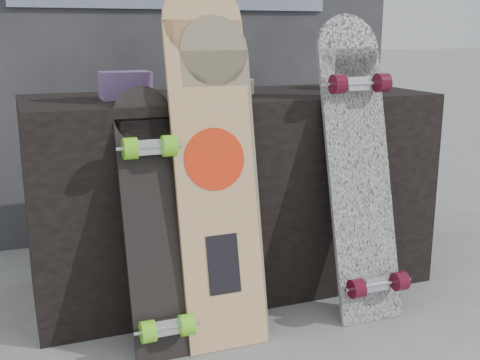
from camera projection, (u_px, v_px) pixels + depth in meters
name	position (u px, v px, depth m)	size (l,w,h in m)	color
ground	(280.00, 334.00, 2.13)	(60.00, 60.00, 0.00)	slate
vendor_table	(231.00, 191.00, 2.48)	(1.60, 0.60, 0.80)	black
booth	(173.00, 20.00, 3.08)	(2.40, 0.22, 2.20)	#2E2E32
merch_box_purple	(125.00, 85.00, 2.21)	(0.18, 0.12, 0.10)	#633B79
merch_box_small	(348.00, 75.00, 2.62)	(0.14, 0.14, 0.12)	#633B79
merch_box_flat	(223.00, 87.00, 2.38)	(0.22, 0.10, 0.06)	#D1B78C
longboard_geisha	(213.00, 154.00, 2.02)	(0.28, 0.30, 1.22)	#D0B38C
longboard_celtic	(223.00, 171.00, 2.03)	(0.24, 0.25, 1.10)	beige
longboard_cascadia	(360.00, 162.00, 2.22)	(0.25, 0.36, 1.11)	white
skateboard_dark	(154.00, 220.00, 1.96)	(0.20, 0.32, 0.87)	black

